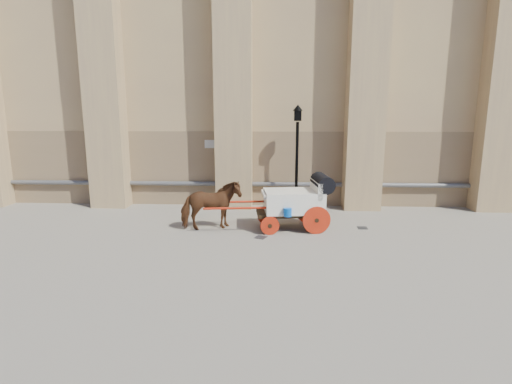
{
  "coord_description": "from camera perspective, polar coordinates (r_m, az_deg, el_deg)",
  "views": [
    {
      "loc": [
        0.54,
        -11.95,
        3.8
      ],
      "look_at": [
        -0.01,
        0.6,
        1.24
      ],
      "focal_mm": 28.0,
      "sensor_mm": 36.0,
      "label": 1
    }
  ],
  "objects": [
    {
      "name": "drain_grate_far",
      "position": [
        13.7,
        14.95,
        -4.96
      ],
      "size": [
        0.33,
        0.33,
        0.01
      ],
      "primitive_type": "cube",
      "rotation": [
        0.0,
        0.0,
        -0.04
      ],
      "color": "black",
      "rests_on": "ground"
    },
    {
      "name": "street_lamp",
      "position": [
        15.26,
        5.86,
        5.26
      ],
      "size": [
        0.38,
        0.38,
        4.03
      ],
      "color": "black",
      "rests_on": "ground"
    },
    {
      "name": "horse",
      "position": [
        12.97,
        -6.47,
        -1.93
      ],
      "size": [
        2.07,
        1.4,
        1.6
      ],
      "primitive_type": "imported",
      "rotation": [
        0.0,
        0.0,
        1.88
      ],
      "color": "brown",
      "rests_on": "ground"
    },
    {
      "name": "drain_grate_near",
      "position": [
        12.28,
        0.68,
        -6.48
      ],
      "size": [
        0.42,
        0.42,
        0.01
      ],
      "primitive_type": "cube",
      "rotation": [
        0.0,
        0.0,
        -0.42
      ],
      "color": "black",
      "rests_on": "ground"
    },
    {
      "name": "carriage",
      "position": [
        13.01,
        5.98,
        -1.13
      ],
      "size": [
        4.2,
        1.6,
        1.79
      ],
      "rotation": [
        0.0,
        0.0,
        0.12
      ],
      "color": "black",
      "rests_on": "ground"
    },
    {
      "name": "ground",
      "position": [
        12.55,
        -0.08,
        -6.11
      ],
      "size": [
        90.0,
        90.0,
        0.0
      ],
      "primitive_type": "plane",
      "color": "gray",
      "rests_on": "ground"
    }
  ]
}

